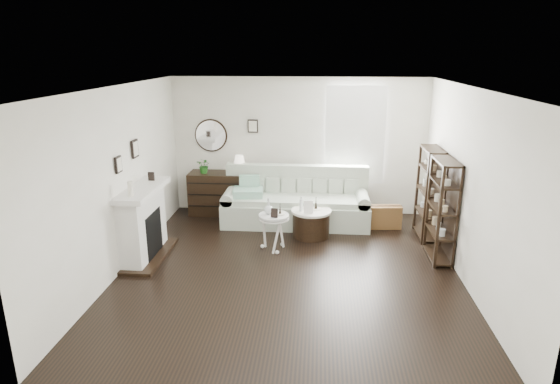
# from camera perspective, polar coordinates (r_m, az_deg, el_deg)

# --- Properties ---
(room) EXTENTS (5.50, 5.50, 5.50)m
(room) POSITION_cam_1_polar(r_m,az_deg,el_deg) (9.23, 6.83, 6.90)
(room) COLOR black
(room) RESTS_ON ground
(fireplace) EXTENTS (0.50, 1.40, 1.84)m
(fireplace) POSITION_cam_1_polar(r_m,az_deg,el_deg) (7.68, -16.29, -3.90)
(fireplace) COLOR white
(fireplace) RESTS_ON ground
(shelf_unit_far) EXTENTS (0.30, 0.80, 1.60)m
(shelf_unit_far) POSITION_cam_1_polar(r_m,az_deg,el_deg) (8.50, 17.71, -0.16)
(shelf_unit_far) COLOR black
(shelf_unit_far) RESTS_ON ground
(shelf_unit_near) EXTENTS (0.30, 0.80, 1.60)m
(shelf_unit_near) POSITION_cam_1_polar(r_m,az_deg,el_deg) (7.67, 19.12, -2.11)
(shelf_unit_near) COLOR black
(shelf_unit_near) RESTS_ON ground
(sofa) EXTENTS (2.74, 0.95, 1.06)m
(sofa) POSITION_cam_1_polar(r_m,az_deg,el_deg) (8.94, 1.94, -1.56)
(sofa) COLOR beige
(sofa) RESTS_ON ground
(quilt) EXTENTS (0.59, 0.50, 0.14)m
(quilt) POSITION_cam_1_polar(r_m,az_deg,el_deg) (8.81, -3.92, -0.04)
(quilt) COLOR #268D6B
(quilt) RESTS_ON sofa
(suitcase) EXTENTS (0.66, 0.27, 0.43)m
(suitcase) POSITION_cam_1_polar(r_m,az_deg,el_deg) (8.89, 12.50, -3.00)
(suitcase) COLOR brown
(suitcase) RESTS_ON ground
(dresser) EXTENTS (1.28, 0.55, 0.85)m
(dresser) POSITION_cam_1_polar(r_m,az_deg,el_deg) (9.47, -7.10, -0.15)
(dresser) COLOR black
(dresser) RESTS_ON ground
(table_lamp) EXTENTS (0.24, 0.24, 0.36)m
(table_lamp) POSITION_cam_1_polar(r_m,az_deg,el_deg) (9.24, -4.97, 3.38)
(table_lamp) COLOR beige
(table_lamp) RESTS_ON dresser
(potted_plant) EXTENTS (0.34, 0.32, 0.30)m
(potted_plant) POSITION_cam_1_polar(r_m,az_deg,el_deg) (9.34, -9.21, 3.20)
(potted_plant) COLOR #21631C
(potted_plant) RESTS_ON dresser
(drum_table) EXTENTS (0.71, 0.71, 0.49)m
(drum_table) POSITION_cam_1_polar(r_m,az_deg,el_deg) (8.32, 3.81, -3.77)
(drum_table) COLOR black
(drum_table) RESTS_ON ground
(pedestal_table) EXTENTS (0.51, 0.51, 0.61)m
(pedestal_table) POSITION_cam_1_polar(r_m,az_deg,el_deg) (7.63, -0.76, -3.15)
(pedestal_table) COLOR white
(pedestal_table) RESTS_ON ground
(eiffel_drum) EXTENTS (0.14, 0.14, 0.20)m
(eiffel_drum) POSITION_cam_1_polar(r_m,az_deg,el_deg) (8.25, 4.41, -1.44)
(eiffel_drum) COLOR black
(eiffel_drum) RESTS_ON drum_table
(bottle_drum) EXTENTS (0.06, 0.06, 0.27)m
(bottle_drum) POSITION_cam_1_polar(r_m,az_deg,el_deg) (8.12, 2.60, -1.45)
(bottle_drum) COLOR silver
(bottle_drum) RESTS_ON drum_table
(card_frame_drum) EXTENTS (0.17, 0.08, 0.22)m
(card_frame_drum) POSITION_cam_1_polar(r_m,az_deg,el_deg) (8.03, 3.48, -1.85)
(card_frame_drum) COLOR white
(card_frame_drum) RESTS_ON drum_table
(eiffel_ped) EXTENTS (0.11, 0.11, 0.16)m
(eiffel_ped) POSITION_cam_1_polar(r_m,az_deg,el_deg) (7.61, 0.01, -2.14)
(eiffel_ped) COLOR black
(eiffel_ped) RESTS_ON pedestal_table
(flask_ped) EXTENTS (0.15, 0.15, 0.27)m
(flask_ped) POSITION_cam_1_polar(r_m,az_deg,el_deg) (7.60, -1.41, -1.73)
(flask_ped) COLOR silver
(flask_ped) RESTS_ON pedestal_table
(card_frame_ped) EXTENTS (0.12, 0.07, 0.15)m
(card_frame_ped) POSITION_cam_1_polar(r_m,az_deg,el_deg) (7.46, -0.69, -2.57)
(card_frame_ped) COLOR black
(card_frame_ped) RESTS_ON pedestal_table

